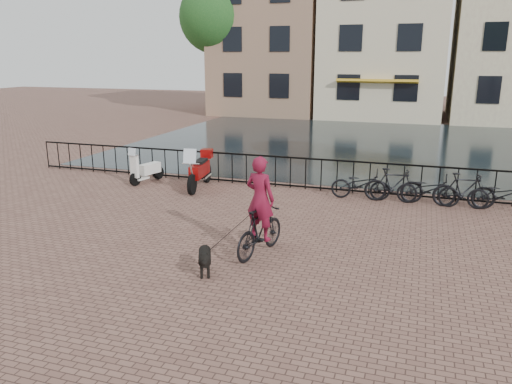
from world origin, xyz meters
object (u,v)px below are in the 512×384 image
(cyclist, at_px, (260,212))
(scooter, at_px, (146,164))
(dog, at_px, (205,260))
(motorcycle, at_px, (199,166))

(cyclist, xyz_separation_m, scooter, (-5.57, 4.84, -0.31))
(dog, bearing_deg, cyclist, 37.35)
(motorcycle, bearing_deg, scooter, 168.55)
(dog, xyz_separation_m, motorcycle, (-2.84, 5.97, 0.44))
(cyclist, bearing_deg, motorcycle, -38.80)
(dog, relative_size, scooter, 0.64)
(dog, bearing_deg, scooter, 104.45)
(dog, bearing_deg, motorcycle, 91.49)
(dog, relative_size, motorcycle, 0.44)
(cyclist, bearing_deg, scooter, -26.96)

